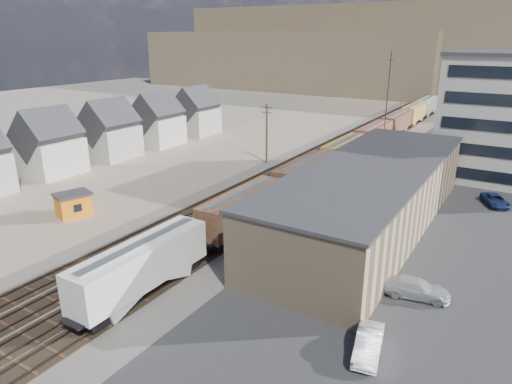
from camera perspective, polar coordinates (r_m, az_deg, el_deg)
The scene contains 16 objects.
ground at distance 42.47m, azimuth -18.14°, elevation -11.07°, with size 300.00×300.00×0.00m, color #6B6356.
ballast_bed at distance 81.16m, azimuth 9.39°, elevation 4.05°, with size 18.00×200.00×0.06m, color #4C4742.
dirt_yard at distance 82.47m, azimuth -6.33°, elevation 4.42°, with size 24.00×180.00×0.03m, color #766551.
asphalt_lot at distance 61.83m, azimuth 22.95°, elevation -2.02°, with size 26.00×120.00×0.04m, color #232326.
rail_tracks at distance 81.34m, azimuth 9.04°, elevation 4.16°, with size 11.40×200.00×0.24m.
freight_train at distance 82.77m, azimuth 12.97°, elevation 6.08°, with size 3.00×119.74×4.46m.
warehouse at distance 52.73m, azimuth 14.14°, elevation -0.35°, with size 12.40×40.40×7.25m.
utility_pole_north at distance 76.59m, azimuth 1.34°, elevation 7.46°, with size 2.20×0.32×10.00m.
radio_mast at distance 86.81m, azimuth 16.03°, elevation 10.67°, with size 1.20×0.16×18.00m.
townhouse_row at distance 80.98m, azimuth -20.99°, elevation 6.15°, with size 8.15×68.16×10.47m.
hills_north at distance 193.08m, azimuth 23.82°, elevation 15.53°, with size 265.00×80.00×32.00m.
maintenance_shed at distance 58.64m, azimuth -21.85°, elevation -1.44°, with size 4.16×4.74×2.92m.
parked_car_white at distance 33.42m, azimuth 13.87°, elevation -18.02°, with size 1.66×4.76×1.57m, color white.
parked_car_silver at distance 40.70m, azimuth 19.37°, elevation -11.33°, with size 2.21×5.43×1.57m, color #A0A3A7.
parked_car_blue at distance 65.61m, azimuth 27.74°, elevation -0.94°, with size 2.29×4.97×1.38m, color navy.
parked_car_far at distance 81.83m, azimuth 28.91°, elevation 2.60°, with size 1.95×4.85×1.65m, color silver.
Camera 1 is at (29.28, -22.84, 20.60)m, focal length 32.00 mm.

